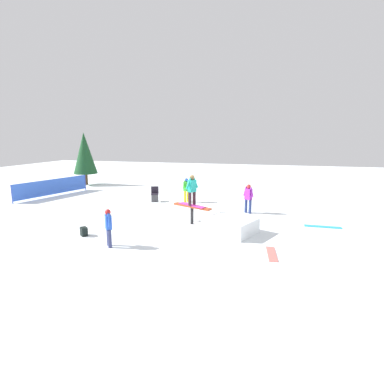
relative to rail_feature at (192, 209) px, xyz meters
name	(u,v)px	position (x,y,z in m)	size (l,w,h in m)	color
ground_plane	(192,224)	(0.00, 0.00, -0.69)	(60.00, 60.00, 0.00)	white
rail_feature	(192,209)	(0.00, 0.00, 0.00)	(1.87, 1.05, 0.83)	black
snow_kicker_ramp	(230,226)	(-1.81, 0.82, -0.38)	(1.80, 1.50, 0.61)	white
main_rider_on_rail	(192,190)	(0.00, 0.00, 0.81)	(1.37, 0.94, 1.35)	#CA2B9A
bystander_green	(186,189)	(1.49, -4.31, 0.11)	(0.34, 0.58, 1.42)	yellow
bystander_purple	(248,197)	(-2.23, -2.59, 0.13)	(0.57, 0.44, 1.46)	navy
bystander_blue	(109,226)	(2.08, 3.42, 0.07)	(0.43, 0.49, 1.34)	navy
loose_snowboard_coral	(272,254)	(-3.42, 2.69, -0.68)	(1.28, 0.28, 0.02)	#E86C64
loose_snowboard_cyan	(323,227)	(-5.51, -0.99, -0.68)	(1.49, 0.28, 0.02)	#25ABCB
folding_chair	(155,194)	(3.36, -3.99, -0.27)	(0.56, 0.56, 0.88)	#3F3F44
backpack_on_snow	(84,231)	(3.64, 2.64, -0.52)	(0.30, 0.22, 0.34)	black
safety_fence	(53,187)	(10.36, -3.82, -0.09)	(1.38, 5.16, 1.10)	blue
pine_tree_near	(85,153)	(11.04, -8.46, 1.83)	(1.83, 1.83, 4.15)	#4C331E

